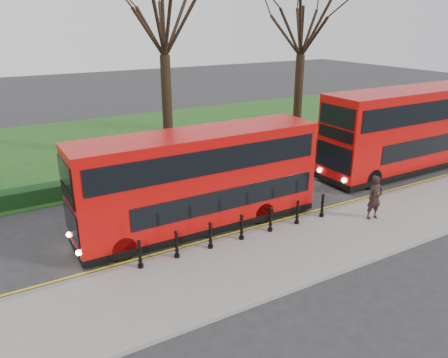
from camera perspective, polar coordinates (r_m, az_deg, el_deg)
ground at (r=18.21m, az=-0.30°, el=-6.61°), size 120.00×120.00×0.00m
pavement at (r=15.97m, az=5.17°, el=-10.54°), size 60.00×4.00×0.15m
kerb at (r=17.42m, az=1.35°, el=-7.67°), size 60.00×0.25×0.16m
grass_verge at (r=31.29m, az=-14.17°, el=4.41°), size 60.00×18.00×0.06m
hedge at (r=23.73m, az=-8.52°, el=0.74°), size 60.00×0.90×0.80m
yellow_line_outer at (r=17.67m, az=0.84°, el=-7.47°), size 60.00×0.10×0.01m
yellow_line_inner at (r=17.83m, az=0.51°, el=-7.22°), size 60.00×0.10×0.01m
tree_mid at (r=26.13m, az=-7.96°, el=20.17°), size 7.29×7.29×11.39m
tree_right at (r=31.38m, az=10.20°, el=19.16°), size 6.88×6.88×10.75m
bollard_row at (r=16.94m, az=2.32°, el=-6.33°), size 8.38×0.15×1.00m
bus_lead at (r=17.67m, az=-3.28°, el=-0.26°), size 10.22×2.35×4.06m
bus_rear at (r=26.87m, az=23.27°, el=5.92°), size 11.66×2.68×4.64m
pedestrian at (r=19.54m, az=19.10°, el=-2.29°), size 0.77×0.58×1.92m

